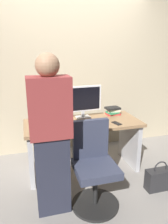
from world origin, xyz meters
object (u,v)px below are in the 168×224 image
Objects in this scene: handbag at (159,179)px; monitor at (83,100)px; person_at_desk at (51,137)px; cup_by_monitor at (48,118)px; office_chair at (94,168)px; desk at (83,136)px; book_stack at (113,111)px; mouse at (105,122)px; cell_phone at (117,123)px; cup_near_keyboard at (48,126)px; keyboard at (84,125)px.

monitor is at bearing 130.41° from handbag.
cup_by_monitor is (0.06, 0.82, -0.07)m from person_at_desk.
handbag is at bearing 0.54° from office_chair.
cup_by_monitor is (-0.45, 0.14, 0.26)m from desk.
monitor reaches higher than cup_by_monitor.
mouse is at bearing -128.08° from book_stack.
handbag is at bearing -69.81° from cell_phone.
cup_near_keyboard is (-0.75, -0.05, 0.03)m from mouse.
handbag is at bearing -0.31° from person_at_desk.
desk is 0.27m from keyboard.
person_at_desk is at bearing -127.01° from desk.
cup_near_keyboard is at bearing -95.80° from cup_by_monitor.
cup_by_monitor is (-0.43, 0.28, 0.04)m from keyboard.
mouse is at bearing 59.64° from office_chair.
cup_by_monitor is at bearing -175.73° from monitor.
desk is at bearing 19.77° from cup_near_keyboard.
monitor is at bearing 33.45° from cup_near_keyboard.
office_chair is 9.55× the size of cup_by_monitor.
mouse is 0.76m from cup_by_monitor.
monitor is 0.57m from cell_phone.
handbag is (0.85, 0.01, -0.29)m from office_chair.
book_stack is (0.47, 0.02, -0.20)m from monitor.
cup_by_monitor is (0.03, 0.31, 0.00)m from cup_near_keyboard.
cup_by_monitor is at bearing 162.88° from desk.
person_at_desk is at bearing 178.07° from office_chair.
desk is at bearing 52.99° from person_at_desk.
book_stack is 1.12m from handbag.
person_at_desk is at bearing -139.62° from book_stack.
cell_phone is (-0.11, -0.39, -0.05)m from book_stack.
keyboard is 0.51m from cup_by_monitor.
keyboard is at bearing -175.64° from mouse.
book_stack reaches higher than cup_near_keyboard.
desk is 3.61× the size of keyboard.
cell_phone reaches higher than handbag.
monitor is 0.51m from book_stack.
mouse is 0.75m from cup_near_keyboard.
person_at_desk is 16.66× the size of cup_by_monitor.
mouse is at bearing 132.30° from handbag.
cup_near_keyboard is at bearing -159.78° from book_stack.
keyboard is 1.14m from handbag.
monitor is 1.43× the size of handbag.
cup_near_keyboard is 0.26× the size of handbag.
office_chair is 0.61m from person_at_desk.
person_at_desk is at bearing -94.37° from cup_by_monitor.
book_stack reaches higher than cup_by_monitor.
desk reaches higher than handbag.
person_at_desk is (-0.44, 0.02, 0.41)m from office_chair.
desk is 0.37m from mouse.
cup_by_monitor is at bearing 114.60° from office_chair.
handbag is at bearing -73.20° from book_stack.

